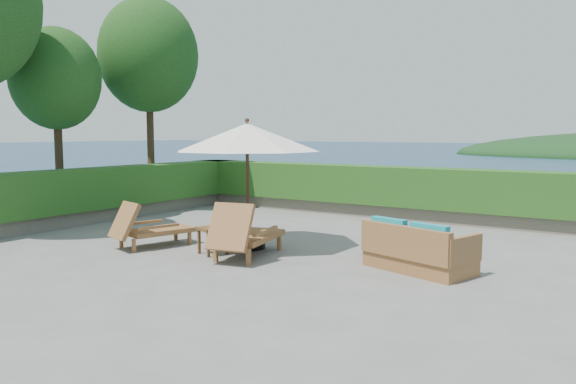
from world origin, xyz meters
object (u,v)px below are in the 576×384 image
Objects in this scene: lounge_right at (245,234)px; wicker_loveseat at (417,251)px; lounge_left at (149,228)px; side_table at (213,232)px; patio_umbrella at (247,139)px.

wicker_loveseat is (2.91, 0.76, -0.11)m from lounge_right.
lounge_left is at bearing 175.85° from lounge_right.
side_table is (1.47, 0.20, 0.03)m from lounge_left.
lounge_left is 0.90× the size of wicker_loveseat.
lounge_left is (-1.67, -0.99, -1.73)m from patio_umbrella.
patio_umbrella is at bearing 112.31° from lounge_right.
patio_umbrella is 3.84m from wicker_loveseat.
lounge_left is at bearing -172.40° from side_table.
patio_umbrella is 1.89m from side_table.
patio_umbrella is at bearing 75.78° from side_table.
patio_umbrella reaches higher than wicker_loveseat.
lounge_right is at bearing -148.67° from wicker_loveseat.
side_table is 3.69m from wicker_loveseat.
wicker_loveseat is (3.59, 0.85, -0.09)m from side_table.
wicker_loveseat is (5.06, 1.04, -0.06)m from lounge_left.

